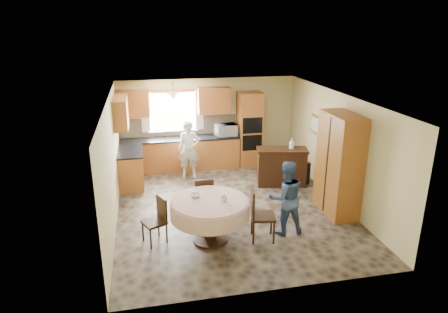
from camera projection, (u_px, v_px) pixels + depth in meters
The scene contains 36 objects.
floor at pixel (231, 207), 9.04m from camera, with size 5.00×6.00×0.01m, color #6D604C.
ceiling at pixel (231, 98), 8.24m from camera, with size 5.00×6.00×0.01m, color white.
wall_back at pixel (208, 122), 11.42m from camera, with size 5.00×0.02×2.50m, color #C9BF81.
wall_front at pixel (276, 219), 5.86m from camera, with size 5.00×0.02×2.50m, color #C9BF81.
wall_left at pixel (112, 163), 8.16m from camera, with size 0.02×6.00×2.50m, color #C9BF81.
wall_right at pixel (337, 148), 9.12m from camera, with size 0.02×6.00×2.50m, color #C9BF81.
window at pixel (173, 112), 11.10m from camera, with size 1.40×0.03×1.10m, color white.
curtain_left at pixel (145, 112), 10.89m from camera, with size 0.22×0.02×1.15m, color white.
curtain_right at pixel (199, 109), 11.18m from camera, with size 0.22×0.02×1.15m, color white.
base_cab_back at pixel (180, 154), 11.24m from camera, with size 3.30×0.60×0.88m, color #CC7036.
counter_back at pixel (180, 139), 11.09m from camera, with size 3.30×0.64×0.04m, color black.
base_cab_left at pixel (131, 169), 10.14m from camera, with size 0.60×1.20×0.88m, color #CC7036.
counter_left at pixel (130, 151), 10.00m from camera, with size 0.64×1.20×0.04m, color black.
backsplash at pixel (178, 126), 11.27m from camera, with size 3.30×0.02×0.55m, color tan.
wall_cab_left at pixel (133, 103), 10.66m from camera, with size 0.85×0.33×0.72m, color #B2622C.
wall_cab_right at pixel (214, 100), 11.08m from camera, with size 0.90×0.33×0.72m, color #B2622C.
wall_cab_side at pixel (121, 112), 9.64m from camera, with size 0.33×1.20×0.72m, color #B2622C.
oven_tower at pixel (249, 129), 11.42m from camera, with size 0.66×0.62×2.12m, color #CC7036.
oven_upper at pixel (253, 126), 11.06m from camera, with size 0.56×0.01×0.45m, color black.
oven_lower at pixel (252, 143), 11.22m from camera, with size 0.56×0.01×0.45m, color black.
pendant at pixel (173, 96), 10.48m from camera, with size 0.36×0.36×0.18m, color beige.
sideboard at pixel (281, 168), 10.16m from camera, with size 1.27×0.52×0.90m, color #3E2410.
space_heater at pixel (300, 173), 10.23m from camera, with size 0.43×0.30×0.59m, color black.
cupboard at pixel (339, 165), 8.50m from camera, with size 0.58×1.15×2.20m, color #CC7036.
dining_table at pixel (210, 209), 7.46m from camera, with size 1.48×1.48×0.85m.
chair_left at pixel (157, 218), 7.50m from camera, with size 0.51×0.51×0.90m.
chair_back at pixel (204, 197), 8.33m from camera, with size 0.42×0.42×0.95m.
chair_right at pixel (259, 212), 7.55m from camera, with size 0.52×0.52×1.03m.
framed_picture at pixel (316, 124), 10.10m from camera, with size 0.06×0.56×0.46m.
microwave at pixel (226, 130), 11.24m from camera, with size 0.59×0.40×0.33m, color silver.
person_sink at pixel (189, 150), 10.57m from camera, with size 0.56×0.37×1.53m, color silver.
person_dining at pixel (286, 198), 7.75m from camera, with size 0.73×0.57×1.50m, color #3C5584.
bowl_sideboard at pixel (268, 151), 9.93m from camera, with size 0.21×0.21×0.05m, color #B2B2B2.
bottle_sideboard at pixel (292, 144), 10.01m from camera, with size 0.12×0.12×0.32m, color silver.
cup_table at pixel (224, 199), 7.36m from camera, with size 0.12×0.12×0.09m, color #B2B2B2.
bowl_table at pixel (196, 196), 7.53m from camera, with size 0.19×0.19×0.06m, color #B2B2B2.
Camera 1 is at (-1.82, -7.99, 4.01)m, focal length 32.00 mm.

